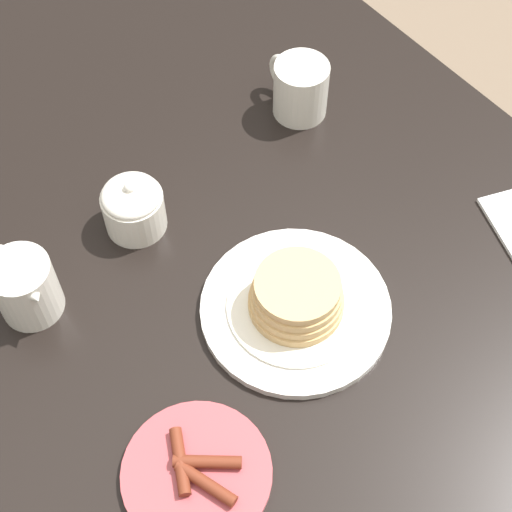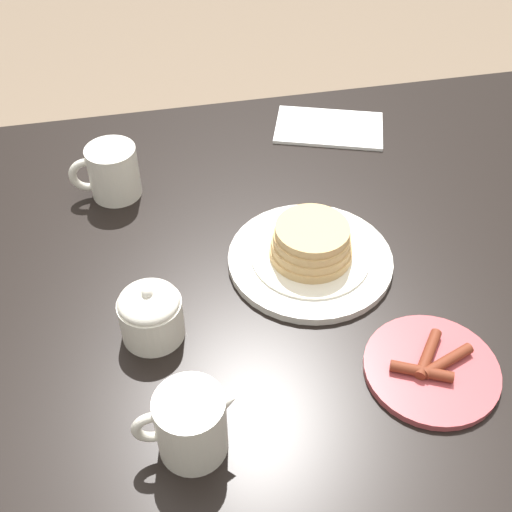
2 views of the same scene
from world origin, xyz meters
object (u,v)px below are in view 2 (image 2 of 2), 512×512
side_plate_bacon (431,368)px  napkin (329,128)px  pancake_plate (311,251)px  coffee_mug (112,171)px  creamer_pitcher (192,424)px  sugar_bowl (151,313)px

side_plate_bacon → napkin: bearing=-93.3°
side_plate_bacon → pancake_plate: bearing=-66.1°
pancake_plate → coffee_mug: size_ratio=2.16×
creamer_pitcher → napkin: 0.67m
sugar_bowl → pancake_plate: bearing=-160.0°
sugar_bowl → side_plate_bacon: bearing=158.4°
sugar_bowl → napkin: size_ratio=0.38×
pancake_plate → sugar_bowl: sugar_bowl is taller
napkin → side_plate_bacon: bearing=86.7°
creamer_pitcher → side_plate_bacon: bearing=-172.4°
pancake_plate → side_plate_bacon: (-0.10, 0.22, -0.02)m
creamer_pitcher → sugar_bowl: 0.17m
pancake_plate → creamer_pitcher: 0.33m
coffee_mug → sugar_bowl: size_ratio=1.29×
pancake_plate → side_plate_bacon: 0.24m
coffee_mug → sugar_bowl: (-0.03, 0.31, -0.00)m
creamer_pitcher → sugar_bowl: bearing=-80.2°
coffee_mug → sugar_bowl: 0.31m
napkin → sugar_bowl: bearing=49.1°
creamer_pitcher → napkin: creamer_pitcher is taller
pancake_plate → sugar_bowl: bearing=20.0°
pancake_plate → side_plate_bacon: bearing=113.9°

